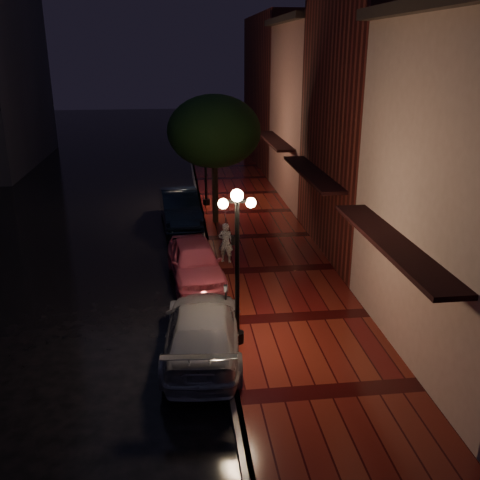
# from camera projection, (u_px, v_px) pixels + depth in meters

# --- Properties ---
(ground) EXTENTS (120.00, 120.00, 0.00)m
(ground) POSITION_uv_depth(u_px,v_px,m) (212.00, 276.00, 19.37)
(ground) COLOR black
(ground) RESTS_ON ground
(sidewalk) EXTENTS (4.50, 60.00, 0.15)m
(sidewalk) POSITION_uv_depth(u_px,v_px,m) (273.00, 271.00, 19.60)
(sidewalk) COLOR #4A0D0D
(sidewalk) RESTS_ON ground
(curb) EXTENTS (0.25, 60.00, 0.15)m
(curb) POSITION_uv_depth(u_px,v_px,m) (212.00, 274.00, 19.34)
(curb) COLOR #595451
(curb) RESTS_ON ground
(storefront_mid) EXTENTS (5.00, 8.00, 11.00)m
(storefront_mid) POSITION_uv_depth(u_px,v_px,m) (390.00, 112.00, 20.19)
(storefront_mid) COLOR #511914
(storefront_mid) RESTS_ON ground
(storefront_far) EXTENTS (5.00, 8.00, 9.00)m
(storefront_far) POSITION_uv_depth(u_px,v_px,m) (330.00, 115.00, 28.01)
(storefront_far) COLOR #8C5951
(storefront_far) RESTS_ON ground
(storefront_extra) EXTENTS (5.00, 12.00, 10.00)m
(storefront_extra) POSITION_uv_depth(u_px,v_px,m) (291.00, 92.00, 37.20)
(storefront_extra) COLOR #511914
(storefront_extra) RESTS_ON ground
(streetlamp_near) EXTENTS (0.96, 0.36, 4.31)m
(streetlamp_near) POSITION_uv_depth(u_px,v_px,m) (237.00, 259.00, 13.86)
(streetlamp_near) COLOR black
(streetlamp_near) RESTS_ON sidewalk
(streetlamp_far) EXTENTS (0.96, 0.36, 4.31)m
(streetlamp_far) POSITION_uv_depth(u_px,v_px,m) (205.00, 158.00, 26.96)
(streetlamp_far) COLOR black
(streetlamp_far) RESTS_ON sidewalk
(street_tree) EXTENTS (4.16, 4.16, 5.80)m
(street_tree) POSITION_uv_depth(u_px,v_px,m) (214.00, 134.00, 23.62)
(street_tree) COLOR black
(street_tree) RESTS_ON sidewalk
(pink_car) EXTENTS (2.16, 4.43, 1.46)m
(pink_car) POSITION_uv_depth(u_px,v_px,m) (195.00, 261.00, 18.73)
(pink_car) COLOR #E75F77
(pink_car) RESTS_ON ground
(navy_car) EXTENTS (2.03, 4.86, 1.56)m
(navy_car) POSITION_uv_depth(u_px,v_px,m) (180.00, 207.00, 25.03)
(navy_car) COLOR black
(navy_car) RESTS_ON ground
(silver_car) EXTENTS (2.44, 5.14, 1.45)m
(silver_car) POSITION_uv_depth(u_px,v_px,m) (203.00, 330.00, 14.13)
(silver_car) COLOR #9A9BA1
(silver_car) RESTS_ON ground
(woman_with_umbrella) EXTENTS (0.90, 0.92, 2.16)m
(woman_with_umbrella) POSITION_uv_depth(u_px,v_px,m) (226.00, 226.00, 19.77)
(woman_with_umbrella) COLOR white
(woman_with_umbrella) RESTS_ON sidewalk
(parking_meter) EXTENTS (0.12, 0.10, 1.19)m
(parking_meter) POSITION_uv_depth(u_px,v_px,m) (226.00, 300.00, 15.53)
(parking_meter) COLOR black
(parking_meter) RESTS_ON sidewalk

